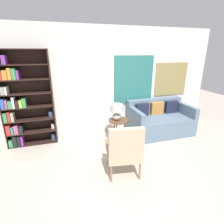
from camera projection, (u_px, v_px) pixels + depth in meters
The scene contains 7 objects.
ground_plane at pixel (126, 179), 3.03m from camera, with size 14.00×14.00×0.00m, color #B2A899.
wall_back at pixel (101, 83), 4.44m from camera, with size 6.40×0.08×2.70m.
bookshelf at pixel (21, 102), 3.87m from camera, with size 1.09×0.30×2.16m.
armchair at pixel (125, 149), 2.98m from camera, with size 0.67×0.70×0.97m.
couch at pixel (159, 120), 4.74m from camera, with size 1.61×0.95×0.87m.
side_table at pixel (119, 123), 4.14m from camera, with size 0.48×0.48×0.58m.
table_lamp at pixel (117, 111), 4.05m from camera, with size 0.30×0.30×0.38m.
Camera 1 is at (-0.94, -2.31, 2.10)m, focal length 28.00 mm.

